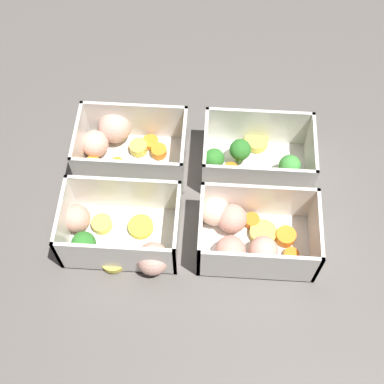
{
  "coord_description": "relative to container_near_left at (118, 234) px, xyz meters",
  "views": [
    {
      "loc": [
        0.02,
        -0.4,
        0.72
      ],
      "look_at": [
        0.0,
        0.0,
        0.03
      ],
      "focal_mm": 50.0,
      "sensor_mm": 36.0,
      "label": 1
    }
  ],
  "objects": [
    {
      "name": "ground_plane",
      "position": [
        0.1,
        0.08,
        -0.03
      ],
      "size": [
        4.0,
        4.0,
        0.0
      ],
      "primitive_type": "plane",
      "color": "#56514C"
    },
    {
      "name": "container_near_left",
      "position": [
        0.0,
        0.0,
        0.0
      ],
      "size": [
        0.18,
        0.13,
        0.08
      ],
      "color": "silver",
      "rests_on": "ground_plane"
    },
    {
      "name": "container_near_right",
      "position": [
        0.18,
        0.01,
        -0.0
      ],
      "size": [
        0.17,
        0.12,
        0.08
      ],
      "color": "silver",
      "rests_on": "ground_plane"
    },
    {
      "name": "container_far_left",
      "position": [
        -0.01,
        0.15,
        0.0
      ],
      "size": [
        0.18,
        0.14,
        0.08
      ],
      "color": "silver",
      "rests_on": "ground_plane"
    },
    {
      "name": "container_far_right",
      "position": [
        0.19,
        0.14,
        0.0
      ],
      "size": [
        0.17,
        0.13,
        0.08
      ],
      "color": "silver",
      "rests_on": "ground_plane"
    }
  ]
}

